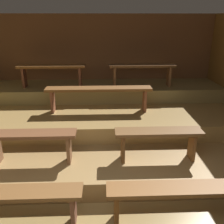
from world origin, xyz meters
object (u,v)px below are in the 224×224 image
(bench_lower_left, at_px, (32,139))
(bench_upper_left, at_px, (52,70))
(bench_lower_right, at_px, (158,137))
(bench_floor_right, at_px, (183,193))
(bench_middle_center, at_px, (99,92))
(bench_upper_right, at_px, (142,69))
(bench_floor_left, at_px, (4,198))

(bench_lower_left, relative_size, bench_upper_left, 0.88)
(bench_lower_left, bearing_deg, bench_lower_right, 0.00)
(bench_floor_right, xyz_separation_m, bench_upper_left, (-2.06, 3.14, 0.88))
(bench_upper_left, bearing_deg, bench_lower_left, -88.17)
(bench_floor_right, relative_size, bench_upper_left, 1.23)
(bench_lower_right, relative_size, bench_middle_center, 0.63)
(bench_upper_left, xyz_separation_m, bench_upper_right, (2.02, 0.00, 0.00))
(bench_floor_right, xyz_separation_m, bench_lower_right, (-0.11, 0.94, 0.28))
(bench_floor_right, height_order, bench_middle_center, bench_middle_center)
(bench_lower_left, height_order, bench_upper_right, bench_upper_right)
(bench_middle_center, bearing_deg, bench_upper_left, 141.70)
(bench_middle_center, bearing_deg, bench_upper_right, 40.43)
(bench_floor_right, distance_m, bench_upper_left, 3.86)
(bench_lower_right, bearing_deg, bench_upper_left, 131.54)
(bench_floor_left, relative_size, bench_middle_center, 0.88)
(bench_lower_left, xyz_separation_m, bench_upper_right, (1.95, 2.20, 0.60))
(bench_floor_right, bearing_deg, bench_upper_right, 90.67)
(bench_floor_right, relative_size, bench_upper_right, 1.23)
(bench_upper_left, bearing_deg, bench_upper_right, 0.00)
(bench_floor_right, height_order, bench_upper_right, bench_upper_right)
(bench_floor_right, bearing_deg, bench_lower_right, 96.50)
(bench_upper_right, bearing_deg, bench_lower_left, -131.54)
(bench_floor_left, height_order, bench_upper_left, bench_upper_left)
(bench_lower_right, height_order, bench_middle_center, bench_middle_center)
(bench_floor_right, height_order, bench_upper_left, bench_upper_left)
(bench_floor_left, distance_m, bench_upper_right, 3.86)
(bench_floor_right, relative_size, bench_middle_center, 0.88)
(bench_floor_left, xyz_separation_m, bench_upper_right, (2.06, 3.14, 0.88))
(bench_floor_left, distance_m, bench_lower_right, 2.22)
(bench_floor_left, distance_m, bench_floor_right, 2.10)
(bench_upper_left, bearing_deg, bench_middle_center, -38.30)
(bench_floor_left, bearing_deg, bench_lower_left, 83.50)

